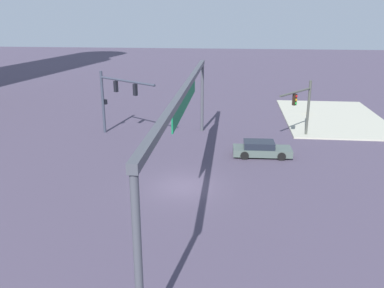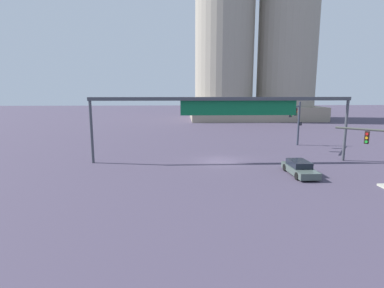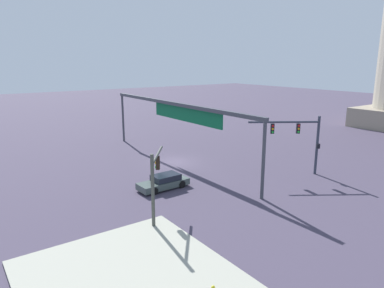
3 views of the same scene
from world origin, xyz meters
TOP-DOWN VIEW (x-y plane):
  - ground_plane at (0.00, 0.00)m, footprint 203.05×203.05m
  - traffic_signal_near_corner at (10.47, 7.40)m, footprint 4.22×5.75m
  - traffic_signal_opposite_side at (11.31, -8.92)m, footprint 3.93×3.13m
  - overhead_sign_gantry at (0.50, -0.07)m, footprint 26.07×0.43m
  - sedan_car_approaching at (6.29, -5.25)m, footprint 1.93×4.52m

SIDE VIEW (x-z plane):
  - ground_plane at x=0.00m, z-range 0.00..0.00m
  - sedan_car_approaching at x=6.29m, z-range -0.03..1.18m
  - traffic_signal_opposite_side at x=11.31m, z-range 0.73..5.75m
  - traffic_signal_near_corner at x=10.47m, z-range 1.04..6.72m
  - overhead_sign_gantry at x=0.50m, z-range 2.33..8.88m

